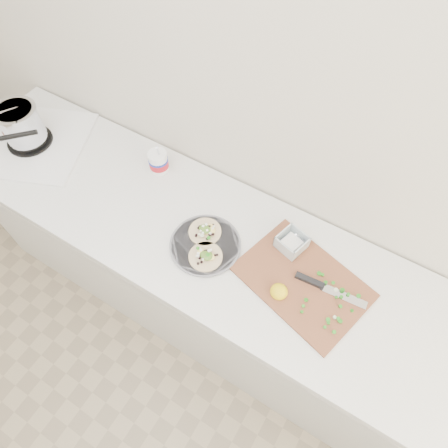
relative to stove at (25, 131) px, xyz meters
The scene contains 5 objects.
counter 1.06m from the stove, ahead, with size 2.44×0.66×0.90m.
stove is the anchor object (origin of this frame).
taco_plate 1.06m from the stove, ahead, with size 0.30×0.30×0.04m.
tub 0.68m from the stove, 16.76° to the left, with size 0.09×0.09×0.21m.
cutboard 1.47m from the stove, ahead, with size 0.56×0.46×0.08m.
Camera 1 is at (0.65, 0.69, 2.34)m, focal length 32.00 mm.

